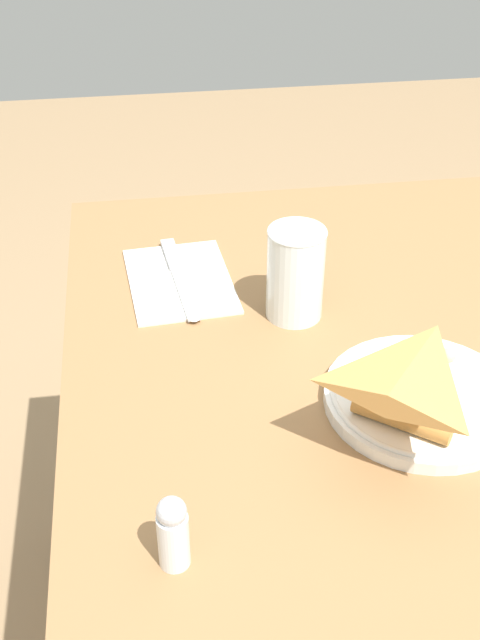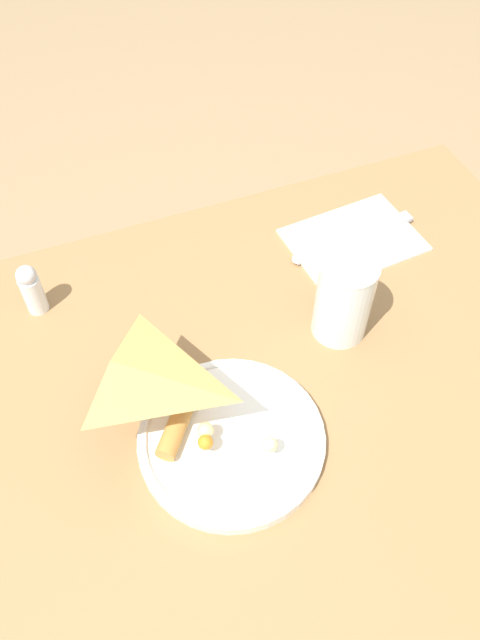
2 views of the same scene
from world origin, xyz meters
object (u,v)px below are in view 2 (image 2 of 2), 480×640
(plate_pizza, at_px, (232,437))
(milk_glass, at_px, (343,302))
(dining_table, at_px, (263,442))
(napkin_folded, at_px, (353,240))
(salt_shaker, at_px, (31,289))
(butter_knife, at_px, (360,235))

(plate_pizza, height_order, milk_glass, milk_glass)
(milk_glass, bearing_deg, dining_table, 26.35)
(plate_pizza, height_order, napkin_folded, plate_pizza)
(napkin_folded, bearing_deg, salt_shaker, -5.19)
(dining_table, bearing_deg, salt_shaker, -46.70)
(napkin_folded, bearing_deg, milk_glass, 55.16)
(salt_shaker, bearing_deg, napkin_folded, 174.81)
(plate_pizza, bearing_deg, butter_knife, -140.57)
(napkin_folded, distance_m, salt_shaker, 0.47)
(dining_table, relative_size, napkin_folded, 4.88)
(plate_pizza, relative_size, napkin_folded, 1.09)
(butter_knife, height_order, salt_shaker, salt_shaker)
(plate_pizza, bearing_deg, milk_glass, -151.02)
(dining_table, distance_m, salt_shaker, 0.38)
(plate_pizza, distance_m, salt_shaker, 0.34)
(milk_glass, bearing_deg, butter_knife, -127.51)
(milk_glass, xyz_separation_m, butter_knife, (-0.11, -0.14, -0.05))
(plate_pizza, xyz_separation_m, milk_glass, (-0.20, -0.11, 0.04))
(dining_table, xyz_separation_m, napkin_folded, (-0.23, -0.21, 0.12))
(salt_shaker, bearing_deg, milk_glass, 153.65)
(plate_pizza, height_order, salt_shaker, salt_shaker)
(salt_shaker, bearing_deg, dining_table, 133.30)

